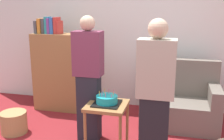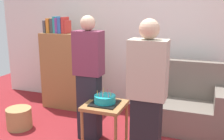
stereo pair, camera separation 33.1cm
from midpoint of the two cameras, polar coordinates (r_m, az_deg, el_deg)
The scene contains 8 objects.
wall_back at distance 4.49m, azimuth 4.85°, elevation 8.72°, with size 6.00×0.10×2.70m, color silver.
couch at distance 4.01m, azimuth 12.24°, elevation -6.97°, with size 1.10×0.70×0.96m.
bookshelf at distance 4.56m, azimuth -13.77°, elevation -0.01°, with size 0.80×0.36×1.57m.
side_table at distance 3.22m, azimuth -4.09°, elevation -8.92°, with size 0.48×0.48×0.59m.
birthday_cake at distance 3.17m, azimuth -4.13°, elevation -6.60°, with size 0.32×0.32×0.17m.
person_blowing_candles at distance 3.37m, azimuth -7.93°, elevation -1.95°, with size 0.36×0.22×1.63m.
person_holding_cake at distance 2.58m, azimuth 5.74°, elevation -6.83°, with size 0.36×0.22×1.63m.
wicker_basket at distance 4.04m, azimuth -22.85°, elevation -10.51°, with size 0.36×0.36×0.30m, color #A88451.
Camera 1 is at (0.58, -2.41, 1.73)m, focal length 41.97 mm.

